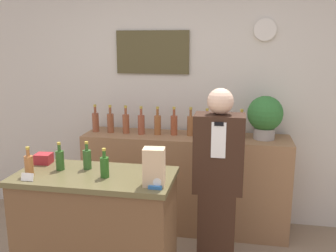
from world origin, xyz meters
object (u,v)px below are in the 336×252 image
object	(u,v)px
potted_plant	(265,116)
paper_bag	(154,167)
shopkeeper	(218,184)
tape_dispenser	(156,185)

from	to	relation	value
potted_plant	paper_bag	world-z (taller)	potted_plant
paper_bag	potted_plant	bearing A→B (deg)	58.85
shopkeeper	potted_plant	distance (m)	0.95
paper_bag	tape_dispenser	world-z (taller)	paper_bag
paper_bag	tape_dispenser	xyz separation A→B (m)	(0.02, -0.04, -0.11)
shopkeeper	potted_plant	world-z (taller)	shopkeeper
paper_bag	tape_dispenser	size ratio (longest dim) A/B	2.89
potted_plant	tape_dispenser	bearing A→B (deg)	-119.54
potted_plant	tape_dispenser	distance (m)	1.58
shopkeeper	potted_plant	size ratio (longest dim) A/B	3.73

